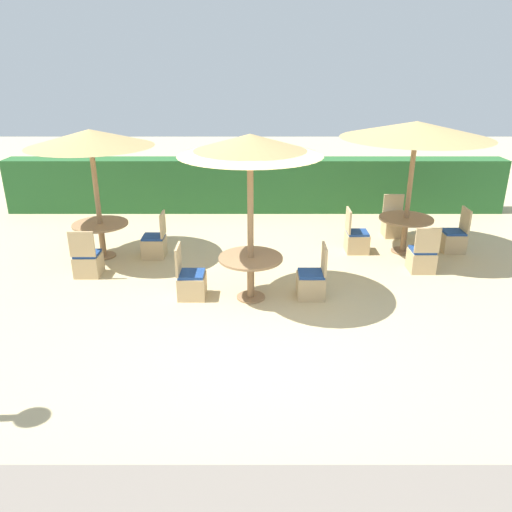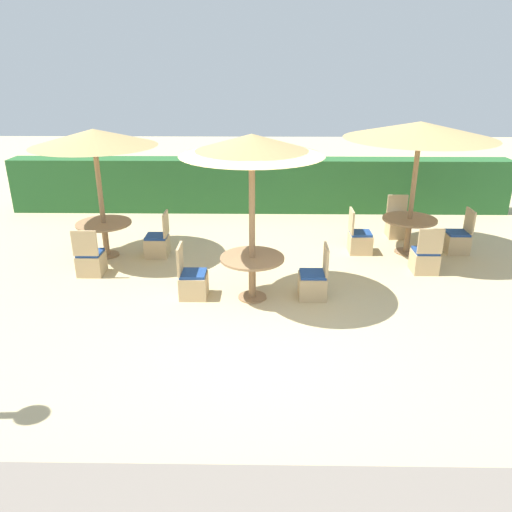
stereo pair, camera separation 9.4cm
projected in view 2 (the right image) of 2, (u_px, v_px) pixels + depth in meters
name	position (u px, v px, depth m)	size (l,w,h in m)	color
ground_plane	(255.00, 325.00, 7.63)	(40.00, 40.00, 0.00)	#C6B284
hedge_row	(259.00, 185.00, 13.18)	(13.00, 0.70, 1.39)	#28602D
parasol_center	(252.00, 146.00, 7.57)	(2.25, 2.25, 2.75)	#93704C
round_table_center	(252.00, 266.00, 8.29)	(1.07, 1.07, 0.75)	#93704C
patio_chair_center_east	(313.00, 283.00, 8.45)	(0.46, 0.46, 0.93)	tan
patio_chair_center_west	(193.00, 282.00, 8.46)	(0.46, 0.46, 0.93)	tan
parasol_back_right	(420.00, 131.00, 9.58)	(2.94, 2.94, 2.69)	#93704C
round_table_back_right	(409.00, 225.00, 10.29)	(1.10, 1.10, 0.75)	#93704C
patio_chair_back_right_east	(457.00, 240.00, 10.44)	(0.46, 0.46, 0.93)	tan
patio_chair_back_right_west	(359.00, 240.00, 10.42)	(0.46, 0.46, 0.93)	tan
patio_chair_back_right_south	(425.00, 259.00, 9.45)	(0.46, 0.46, 0.93)	tan
patio_chair_back_right_north	(397.00, 226.00, 11.36)	(0.46, 0.46, 0.93)	tan
parasol_back_left	(94.00, 138.00, 9.47)	(2.41, 2.41, 2.57)	#93704C
round_table_back_left	(104.00, 229.00, 10.13)	(1.10, 1.10, 0.72)	#93704C
patio_chair_back_left_south	(91.00, 261.00, 9.35)	(0.46, 0.46, 0.93)	tan
patio_chair_back_left_east	(158.00, 244.00, 10.24)	(0.46, 0.46, 0.93)	tan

